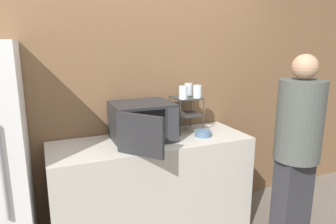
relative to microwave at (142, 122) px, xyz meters
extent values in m
cube|color=brown|center=(0.07, 0.31, 0.22)|extent=(8.00, 0.06, 2.60)
cube|color=#B7B2A8|center=(0.07, -0.03, -0.62)|extent=(1.70, 0.61, 0.92)
cube|color=#262628|center=(0.01, 0.02, 0.00)|extent=(0.50, 0.42, 0.32)
cube|color=#B7B2A8|center=(-0.05, -0.18, 0.00)|extent=(0.36, 0.01, 0.27)
cube|color=#333338|center=(0.20, -0.19, 0.00)|extent=(0.10, 0.01, 0.28)
cube|color=#262628|center=(-0.13, -0.35, 0.00)|extent=(0.26, 0.33, 0.31)
cylinder|color=#333333|center=(0.35, -0.02, 0.00)|extent=(0.01, 0.01, 0.32)
cylinder|color=#333333|center=(0.58, -0.02, 0.00)|extent=(0.01, 0.01, 0.32)
cylinder|color=#333333|center=(0.35, 0.23, 0.00)|extent=(0.01, 0.01, 0.32)
cylinder|color=#333333|center=(0.58, 0.23, 0.00)|extent=(0.01, 0.01, 0.32)
cube|color=#333333|center=(0.47, 0.11, 0.00)|extent=(0.23, 0.24, 0.01)
cube|color=#333333|center=(0.47, 0.11, 0.16)|extent=(0.23, 0.24, 0.01)
cylinder|color=silver|center=(0.40, 0.04, 0.22)|extent=(0.08, 0.08, 0.12)
cylinder|color=silver|center=(0.53, 0.19, 0.22)|extent=(0.08, 0.08, 0.12)
cylinder|color=silver|center=(0.54, 0.03, 0.22)|extent=(0.08, 0.08, 0.12)
cylinder|color=slate|center=(0.53, -0.11, -0.16)|extent=(0.08, 0.08, 0.01)
cylinder|color=slate|center=(0.53, -0.11, -0.13)|extent=(0.14, 0.14, 0.05)
cube|color=#2D2D33|center=(1.22, -0.52, -0.70)|extent=(0.30, 0.19, 0.74)
cylinder|color=#474C47|center=(1.22, -0.52, 0.01)|extent=(0.38, 0.38, 0.69)
sphere|color=tan|center=(1.22, -0.52, 0.46)|extent=(0.21, 0.21, 0.21)
cylinder|color=#99999E|center=(-1.01, -0.40, -0.12)|extent=(0.02, 0.02, 0.61)
camera|label=1|loc=(-0.76, -2.32, 0.64)|focal=32.00mm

